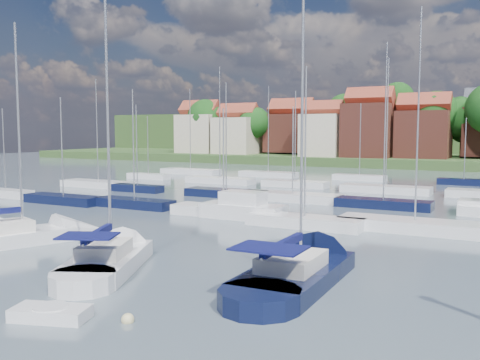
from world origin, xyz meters
The scene contains 9 objects.
ground centered at (0.00, 40.00, 0.00)m, with size 260.00×260.00×0.00m, color #495863.
sailboat_left centered at (-12.95, 5.47, 0.36)m, with size 6.65×11.41×15.10m.
sailboat_centre centered at (-4.44, 3.55, 0.35)m, with size 7.50×11.69×15.59m.
sailboat_navy centered at (5.65, 6.38, 0.35)m, with size 3.83×13.19×18.07m.
tender centered at (-0.74, -4.35, 0.24)m, with size 3.19×2.20×0.63m.
buoy_d centered at (2.05, -3.18, 0.00)m, with size 0.49×0.49×0.49m, color beige.
buoy_e centered at (6.56, 6.91, 0.00)m, with size 0.43×0.43×0.43m, color beige.
marina_field centered at (1.91, 35.15, 0.43)m, with size 79.62×41.41×15.93m.
far_shore_town centered at (2.23, 132.67, 4.61)m, with size 212.46×90.00×22.27m.
Camera 1 is at (15.06, -18.42, 7.22)m, focal length 40.00 mm.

